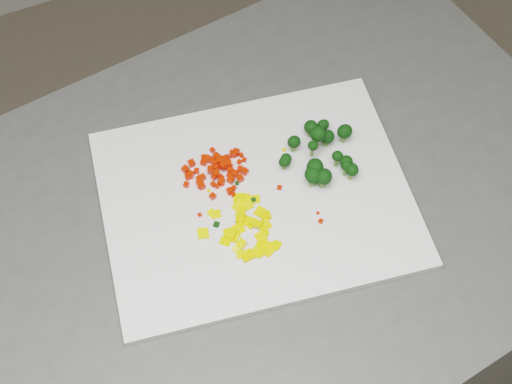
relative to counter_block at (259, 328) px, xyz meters
name	(u,v)px	position (x,y,z in m)	size (l,w,h in m)	color
counter_block	(259,328)	(0.00, 0.00, 0.00)	(0.92, 0.64, 0.90)	#454542
cutting_board	(256,198)	(0.00, 0.01, 0.46)	(0.40, 0.31, 0.01)	silver
carrot_pile	(214,168)	(-0.04, 0.07, 0.47)	(0.09, 0.09, 0.02)	red
pepper_pile	(241,227)	(-0.04, -0.03, 0.47)	(0.10, 0.10, 0.01)	yellow
broccoli_pile	(318,152)	(0.10, 0.03, 0.49)	(0.11, 0.11, 0.05)	black
carrot_cube_0	(199,179)	(-0.06, 0.06, 0.46)	(0.01, 0.01, 0.01)	red
carrot_cube_1	(204,158)	(-0.04, 0.09, 0.46)	(0.01, 0.01, 0.01)	red
carrot_cube_2	(224,167)	(-0.02, 0.07, 0.46)	(0.01, 0.01, 0.01)	red
carrot_cube_3	(237,172)	(-0.01, 0.05, 0.46)	(0.01, 0.01, 0.01)	red
carrot_cube_4	(234,188)	(-0.02, 0.03, 0.46)	(0.01, 0.01, 0.01)	red
carrot_cube_5	(212,160)	(-0.03, 0.08, 0.46)	(0.01, 0.01, 0.01)	red
carrot_cube_6	(228,164)	(-0.02, 0.07, 0.47)	(0.01, 0.01, 0.01)	red
carrot_cube_7	(192,163)	(-0.06, 0.09, 0.46)	(0.01, 0.01, 0.01)	red
carrot_cube_8	(200,186)	(-0.06, 0.05, 0.46)	(0.01, 0.01, 0.01)	red
carrot_cube_9	(235,174)	(-0.01, 0.05, 0.46)	(0.01, 0.01, 0.01)	red
carrot_cube_10	(197,171)	(-0.06, 0.08, 0.46)	(0.01, 0.01, 0.01)	red
carrot_cube_11	(200,183)	(-0.06, 0.06, 0.46)	(0.01, 0.01, 0.01)	red
carrot_cube_12	(222,159)	(-0.02, 0.08, 0.47)	(0.01, 0.01, 0.01)	red
carrot_cube_13	(213,196)	(-0.05, 0.03, 0.46)	(0.01, 0.01, 0.01)	red
carrot_cube_14	(240,178)	(-0.01, 0.04, 0.46)	(0.01, 0.01, 0.01)	red
carrot_cube_15	(202,186)	(-0.06, 0.05, 0.46)	(0.01, 0.01, 0.01)	red
carrot_cube_16	(229,176)	(-0.02, 0.05, 0.46)	(0.01, 0.01, 0.01)	red
carrot_cube_17	(231,180)	(-0.02, 0.04, 0.46)	(0.01, 0.01, 0.01)	red
carrot_cube_18	(230,170)	(-0.02, 0.06, 0.46)	(0.01, 0.01, 0.01)	red
carrot_cube_19	(223,160)	(-0.02, 0.07, 0.47)	(0.01, 0.01, 0.01)	red
carrot_cube_20	(212,150)	(-0.03, 0.10, 0.46)	(0.01, 0.01, 0.01)	red
carrot_cube_21	(219,161)	(-0.03, 0.07, 0.47)	(0.01, 0.01, 0.01)	red
carrot_cube_22	(216,168)	(-0.03, 0.07, 0.46)	(0.01, 0.01, 0.01)	red
carrot_cube_23	(245,172)	(0.00, 0.05, 0.46)	(0.01, 0.01, 0.01)	red
carrot_cube_24	(233,172)	(-0.02, 0.06, 0.46)	(0.01, 0.01, 0.01)	red
carrot_cube_25	(220,177)	(-0.03, 0.05, 0.46)	(0.01, 0.01, 0.01)	red
carrot_cube_26	(186,185)	(-0.08, 0.06, 0.46)	(0.01, 0.01, 0.01)	red
carrot_cube_27	(209,160)	(-0.04, 0.09, 0.46)	(0.01, 0.01, 0.01)	red
carrot_cube_28	(221,183)	(-0.04, 0.05, 0.46)	(0.01, 0.01, 0.01)	red
carrot_cube_29	(214,163)	(-0.03, 0.08, 0.46)	(0.01, 0.01, 0.01)	red
carrot_cube_30	(233,154)	(0.00, 0.08, 0.46)	(0.01, 0.01, 0.01)	red
carrot_cube_31	(214,177)	(-0.04, 0.06, 0.47)	(0.01, 0.01, 0.01)	red
carrot_cube_32	(217,157)	(-0.03, 0.09, 0.46)	(0.01, 0.01, 0.01)	red
carrot_cube_33	(227,158)	(-0.01, 0.08, 0.46)	(0.01, 0.01, 0.01)	red
carrot_cube_34	(191,175)	(-0.07, 0.07, 0.46)	(0.01, 0.01, 0.01)	red
carrot_cube_35	(215,163)	(-0.03, 0.07, 0.47)	(0.01, 0.01, 0.01)	red
carrot_cube_36	(213,184)	(-0.05, 0.05, 0.46)	(0.01, 0.01, 0.01)	red
carrot_cube_37	(230,191)	(-0.03, 0.03, 0.46)	(0.01, 0.01, 0.01)	red
carrot_cube_38	(188,177)	(-0.07, 0.07, 0.46)	(0.01, 0.01, 0.01)	red
carrot_cube_39	(241,155)	(0.01, 0.08, 0.46)	(0.01, 0.01, 0.01)	red
carrot_cube_40	(230,168)	(-0.02, 0.06, 0.46)	(0.01, 0.01, 0.01)	red
carrot_cube_41	(223,166)	(-0.02, 0.06, 0.47)	(0.01, 0.01, 0.01)	red
carrot_cube_42	(207,159)	(-0.04, 0.09, 0.46)	(0.01, 0.01, 0.01)	red
carrot_cube_43	(216,167)	(-0.03, 0.07, 0.47)	(0.01, 0.01, 0.01)	red
carrot_cube_44	(202,177)	(-0.06, 0.06, 0.46)	(0.01, 0.01, 0.01)	red
carrot_cube_45	(216,155)	(-0.03, 0.09, 0.46)	(0.01, 0.01, 0.01)	red
carrot_cube_46	(236,152)	(0.00, 0.08, 0.46)	(0.01, 0.01, 0.01)	red
carrot_cube_47	(204,162)	(-0.04, 0.09, 0.46)	(0.01, 0.01, 0.01)	red
carrot_cube_48	(233,195)	(-0.03, 0.02, 0.46)	(0.01, 0.01, 0.01)	red
carrot_cube_49	(211,169)	(-0.04, 0.07, 0.47)	(0.01, 0.01, 0.01)	red
carrot_cube_50	(217,186)	(-0.04, 0.04, 0.46)	(0.01, 0.01, 0.01)	red
carrot_cube_51	(185,169)	(-0.07, 0.08, 0.46)	(0.01, 0.01, 0.01)	red
carrot_cube_52	(216,174)	(-0.04, 0.06, 0.47)	(0.01, 0.01, 0.01)	red
carrot_cube_53	(239,162)	(0.00, 0.07, 0.46)	(0.01, 0.01, 0.01)	red
carrot_cube_54	(222,182)	(-0.03, 0.05, 0.46)	(0.01, 0.01, 0.01)	red
carrot_cube_55	(201,183)	(-0.06, 0.06, 0.46)	(0.01, 0.01, 0.01)	red
carrot_cube_56	(240,169)	(0.00, 0.05, 0.46)	(0.01, 0.01, 0.01)	red
carrot_cube_57	(244,160)	(0.01, 0.07, 0.46)	(0.01, 0.01, 0.01)	red
pepper_chunk_0	(231,233)	(-0.05, -0.03, 0.47)	(0.01, 0.01, 0.00)	yellow
pepper_chunk_1	(243,220)	(-0.03, -0.02, 0.46)	(0.02, 0.01, 0.00)	yellow
pepper_chunk_2	(254,199)	(-0.01, 0.01, 0.46)	(0.02, 0.01, 0.00)	yellow
pepper_chunk_3	(239,248)	(-0.05, -0.05, 0.46)	(0.02, 0.01, 0.00)	yellow
pepper_chunk_4	(263,246)	(-0.02, -0.06, 0.46)	(0.02, 0.02, 0.00)	yellow
pepper_chunk_5	(238,205)	(-0.03, 0.01, 0.46)	(0.02, 0.01, 0.00)	yellow
pepper_chunk_6	(241,215)	(-0.03, -0.01, 0.47)	(0.01, 0.01, 0.00)	yellow
pepper_chunk_7	(264,230)	(-0.01, -0.04, 0.46)	(0.02, 0.01, 0.00)	yellow
pepper_chunk_8	(216,214)	(-0.06, 0.01, 0.46)	(0.01, 0.01, 0.00)	yellow
pepper_chunk_9	(246,198)	(-0.02, 0.01, 0.46)	(0.01, 0.01, 0.00)	yellow
pepper_chunk_10	(256,223)	(-0.02, -0.03, 0.47)	(0.02, 0.01, 0.00)	yellow
pepper_chunk_11	(239,198)	(-0.02, 0.02, 0.46)	(0.01, 0.02, 0.00)	yellow
pepper_chunk_12	(266,216)	(0.00, -0.02, 0.46)	(0.01, 0.01, 0.00)	yellow
pepper_chunk_13	(258,252)	(-0.03, -0.06, 0.46)	(0.01, 0.01, 0.00)	yellow
pepper_chunk_14	(250,223)	(-0.02, -0.02, 0.46)	(0.01, 0.01, 0.00)	yellow
pepper_chunk_15	(240,217)	(-0.03, -0.01, 0.47)	(0.02, 0.01, 0.00)	yellow
pepper_chunk_16	(228,235)	(-0.06, -0.03, 0.46)	(0.02, 0.01, 0.00)	yellow
pepper_chunk_17	(261,212)	(-0.01, -0.02, 0.46)	(0.01, 0.01, 0.00)	yellow
pepper_chunk_18	(234,236)	(-0.05, -0.03, 0.46)	(0.01, 0.01, 0.00)	yellow
pepper_chunk_19	(266,225)	(-0.01, -0.03, 0.46)	(0.01, 0.01, 0.00)	yellow
pepper_chunk_20	(246,206)	(-0.02, 0.00, 0.46)	(0.02, 0.01, 0.00)	yellow
pepper_chunk_21	(242,211)	(-0.03, 0.00, 0.46)	(0.01, 0.01, 0.00)	yellow
pepper_chunk_22	(277,245)	(-0.01, -0.07, 0.46)	(0.01, 0.01, 0.00)	yellow
pepper_chunk_23	(272,246)	(-0.01, -0.07, 0.46)	(0.02, 0.01, 0.00)	yellow
pepper_chunk_24	(225,241)	(-0.06, -0.04, 0.46)	(0.01, 0.01, 0.00)	yellow
pepper_chunk_25	(239,229)	(-0.04, -0.03, 0.46)	(0.01, 0.01, 0.00)	yellow
pepper_chunk_26	(260,252)	(-0.03, -0.07, 0.46)	(0.01, 0.01, 0.00)	yellow
pepper_chunk_27	(261,237)	(-0.02, -0.05, 0.46)	(0.01, 0.01, 0.00)	yellow
pepper_chunk_28	(242,254)	(-0.05, -0.06, 0.46)	(0.01, 0.01, 0.00)	yellow
pepper_chunk_29	(241,243)	(-0.05, -0.05, 0.47)	(0.01, 0.01, 0.00)	yellow
pepper_chunk_30	(269,252)	(-0.02, -0.07, 0.46)	(0.01, 0.01, 0.00)	yellow
pepper_chunk_31	(247,255)	(-0.05, -0.06, 0.46)	(0.02, 0.01, 0.00)	yellow
pepper_chunk_32	(233,236)	(-0.05, -0.03, 0.46)	(0.01, 0.01, 0.00)	yellow
pepper_chunk_33	(213,214)	(-0.06, 0.01, 0.46)	(0.01, 0.01, 0.00)	yellow
pepper_chunk_34	(203,233)	(-0.09, -0.01, 0.46)	(0.01, 0.01, 0.00)	yellow
broccoli_floret_0	(323,127)	(0.12, 0.07, 0.47)	(0.02, 0.02, 0.02)	black
broccoli_floret_1	(337,160)	(0.12, 0.01, 0.47)	(0.02, 0.02, 0.03)	black
broccoli_floret_2	(312,177)	(0.07, 0.00, 0.48)	(0.03, 0.03, 0.03)	black
broccoli_floret_3	(293,145)	(0.07, 0.06, 0.47)	(0.02, 0.02, 0.03)	black
broccoli_floret_4	(326,139)	(0.12, 0.05, 0.47)	(0.03, 0.03, 0.03)	black
broccoli_floret_5	(286,161)	(0.05, 0.04, 0.47)	(0.02, 0.02, 0.02)	black
broccoli_floret_6	(344,134)	(0.14, 0.04, 0.48)	(0.03, 0.03, 0.03)	black
broccoli_floret_7	(284,164)	(0.05, 0.04, 0.47)	(0.02, 0.02, 0.02)	black
broccoli_floret_8	(314,170)	(0.08, 0.01, 0.48)	(0.03, 0.03, 0.03)	black
broccoli_floret_9	(317,137)	(0.10, 0.04, 0.49)	(0.03, 0.03, 0.03)	black
broccoli_floret_10	(314,180)	(0.08, 0.00, 0.47)	(0.02, 0.02, 0.02)	black
broccoli_floret_11	(323,180)	(0.08, -0.01, 0.48)	(0.03, 0.03, 0.03)	black
broccoli_floret_12	(351,172)	(0.12, -0.01, 0.47)	(0.02, 0.02, 0.03)	black
broccoli_floret_13	(345,165)	(0.12, 0.00, 0.47)	(0.02, 0.02, 0.03)	black
broccoli_floret_14	(312,149)	(0.09, 0.03, 0.49)	(0.02, 0.02, 0.03)	black
broccoli_floret_15	(310,130)	(0.11, 0.07, 0.47)	(0.03, 0.03, 0.03)	black
broccoli_floret_16	(312,180)	(0.07, 0.00, 0.47)	(0.02, 0.02, 0.03)	black
broccoli_floret_17	(313,172)	(0.08, 0.01, 0.48)	(0.03, 0.03, 0.03)	black
broccoli_floret_18	(345,169)	(0.12, -0.01, 0.47)	(0.02, 0.02, 0.03)	black
stray_bit_0	(284,150)	(0.06, 0.06, 0.46)	(0.00, 0.00, 0.00)	yellow
stray_bit_1	(223,177)	(-0.03, 0.05, 0.46)	(0.00, 0.00, 0.00)	red
stray_bit_2	(200,215)	(-0.08, 0.01, 0.46)	(0.00, 0.00, 0.00)	red
stray_bit_3	(254,200)	(-0.01, 0.01, 0.46)	(0.01, 0.01, 0.00)	black
stray_bit_4	(209,191)	(-0.05, 0.04, 0.46)	(0.00, 0.00, 0.00)	yellow
stray_bit_5	(279,188)	(0.03, 0.01, 0.46)	(0.01, 0.01, 0.00)	red
stray_bit_6	(321,221)	(0.06, -0.06, 0.46)	(0.01, 0.01, 0.00)	red
stray_bit_7	(318,213)	(0.06, -0.05, 0.46)	(0.00, 0.00, 0.00)	red
stray_bit_8	(237,183)	(-0.02, 0.04, 0.46)	(0.00, 0.00, 0.00)	black
stray_bit_9	(216,224)	(-0.06, -0.01, 0.46)	(0.01, 0.01, 0.00)	black
stray_bit_10	(192,175)	(-0.07, 0.07, 0.46)	(0.00, 0.00, 0.00)	red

